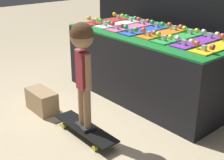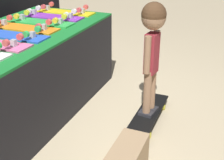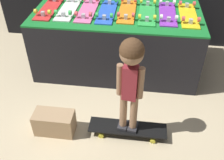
{
  "view_description": "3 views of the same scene",
  "coord_description": "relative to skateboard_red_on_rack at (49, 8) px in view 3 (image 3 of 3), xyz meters",
  "views": [
    {
      "loc": [
        2.37,
        -2.1,
        1.61
      ],
      "look_at": [
        0.2,
        -0.24,
        0.46
      ],
      "focal_mm": 50.0,
      "sensor_mm": 36.0,
      "label": 1
    },
    {
      "loc": [
        -2.17,
        -1.24,
        1.57
      ],
      "look_at": [
        0.19,
        -0.28,
        0.38
      ],
      "focal_mm": 50.0,
      "sensor_mm": 36.0,
      "label": 2
    },
    {
      "loc": [
        0.31,
        -2.37,
        2.09
      ],
      "look_at": [
        0.05,
        -0.29,
        0.42
      ],
      "focal_mm": 42.0,
      "sensor_mm": 36.0,
      "label": 3
    }
  ],
  "objects": [
    {
      "name": "ground_plane",
      "position": [
        0.83,
        -0.53,
        -0.8
      ],
      "size": [
        16.0,
        16.0,
        0.0
      ],
      "primitive_type": "plane",
      "color": "beige"
    },
    {
      "name": "display_rack",
      "position": [
        0.83,
        0.03,
        -0.41
      ],
      "size": [
        2.01,
        0.99,
        0.79
      ],
      "color": "black",
      "rests_on": "ground_plane"
    },
    {
      "name": "skateboard_red_on_rack",
      "position": [
        0.0,
        0.0,
        0.0
      ],
      "size": [
        0.19,
        0.67,
        0.09
      ],
      "color": "red",
      "rests_on": "display_rack"
    },
    {
      "name": "skateboard_white_on_rack",
      "position": [
        0.24,
        0.01,
        0.0
      ],
      "size": [
        0.19,
        0.67,
        0.09
      ],
      "color": "white",
      "rests_on": "display_rack"
    },
    {
      "name": "skateboard_pink_on_rack",
      "position": [
        0.47,
        -0.0,
        0.0
      ],
      "size": [
        0.19,
        0.67,
        0.09
      ],
      "color": "pink",
      "rests_on": "display_rack"
    },
    {
      "name": "skateboard_blue_on_rack",
      "position": [
        0.71,
        -0.0,
        0.0
      ],
      "size": [
        0.19,
        0.67,
        0.09
      ],
      "color": "blue",
      "rests_on": "display_rack"
    },
    {
      "name": "skateboard_orange_on_rack",
      "position": [
        0.95,
        0.04,
        0.0
      ],
      "size": [
        0.19,
        0.67,
        0.09
      ],
      "color": "orange",
      "rests_on": "display_rack"
    },
    {
      "name": "skateboard_green_on_rack",
      "position": [
        1.18,
        0.01,
        0.0
      ],
      "size": [
        0.19,
        0.67,
        0.09
      ],
      "color": "green",
      "rests_on": "display_rack"
    },
    {
      "name": "skateboard_purple_on_rack",
      "position": [
        1.42,
        0.04,
        0.0
      ],
      "size": [
        0.19,
        0.67,
        0.09
      ],
      "color": "purple",
      "rests_on": "display_rack"
    },
    {
      "name": "skateboard_yellow_on_rack",
      "position": [
        1.66,
        0.02,
        0.0
      ],
      "size": [
        0.19,
        0.67,
        0.09
      ],
      "color": "yellow",
      "rests_on": "display_rack"
    },
    {
      "name": "skateboard_on_floor",
      "position": [
        1.07,
        -1.15,
        -0.73
      ],
      "size": [
        0.78,
        0.2,
        0.09
      ],
      "color": "black",
      "rests_on": "ground_plane"
    },
    {
      "name": "child",
      "position": [
        1.07,
        -1.15,
        -0.01
      ],
      "size": [
        0.24,
        0.2,
        1.0
      ],
      "rotation": [
        0.0,
        0.0,
        -0.13
      ],
      "color": "#2D2D33",
      "rests_on": "skateboard_on_floor"
    },
    {
      "name": "storage_box",
      "position": [
        0.34,
        -1.2,
        -0.68
      ],
      "size": [
        0.4,
        0.2,
        0.24
      ],
      "color": "tan",
      "rests_on": "ground_plane"
    }
  ]
}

